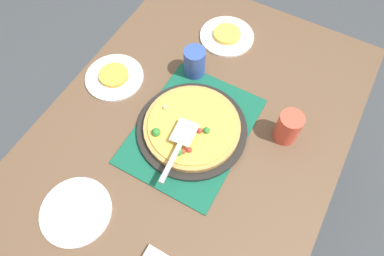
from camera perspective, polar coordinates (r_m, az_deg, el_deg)
The scene contains 13 objects.
ground_plane at distance 1.89m, azimuth -0.00°, elevation -11.42°, with size 8.00×8.00×0.00m, color #3D4247.
dining_table at distance 1.29m, azimuth -0.00°, elevation -2.78°, with size 1.40×1.00×0.75m.
placemat at distance 1.19m, azimuth -0.00°, elevation -0.40°, with size 0.48×0.36×0.01m, color #145B42.
pizza_pan at distance 1.18m, azimuth -0.00°, elevation -0.16°, with size 0.38×0.38×0.01m, color black.
pizza at distance 1.17m, azimuth -0.08°, elevation 0.23°, with size 0.33×0.33×0.05m.
plate_near_left at distance 1.35m, azimuth -12.73°, elevation 8.20°, with size 0.22×0.22×0.01m, color white.
plate_far_right at distance 1.46m, azimuth 5.79°, elevation 14.89°, with size 0.22×0.22×0.01m, color white.
plate_side at distance 1.14m, azimuth -18.68°, elevation -12.97°, with size 0.22×0.22×0.01m, color white.
served_slice_left at distance 1.34m, azimuth -12.84°, elevation 8.54°, with size 0.11×0.11×0.02m, color gold.
served_slice_right at distance 1.45m, azimuth 5.84°, elevation 15.25°, with size 0.11×0.11×0.02m, color #EAB747.
cup_near at distance 1.29m, azimuth 0.42°, elevation 10.79°, with size 0.08×0.08×0.12m, color #3351AD.
cup_far at distance 1.18m, azimuth 15.66°, elevation 0.13°, with size 0.08×0.08×0.12m, color #E04C38.
pizza_server at distance 1.09m, azimuth -2.05°, elevation -2.83°, with size 0.23×0.08×0.01m.
Camera 1 is at (0.50, 0.28, 1.80)m, focal length 32.18 mm.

